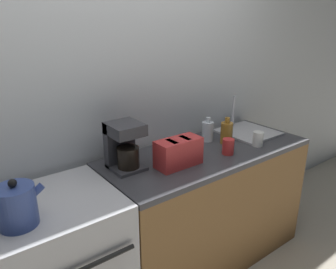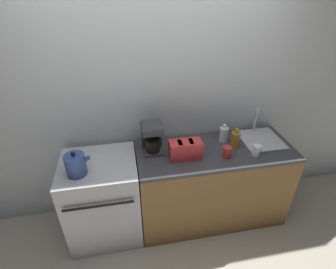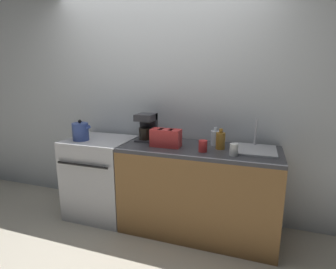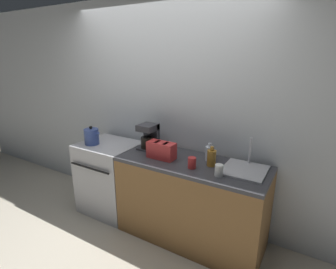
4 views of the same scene
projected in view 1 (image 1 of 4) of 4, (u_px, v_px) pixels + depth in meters
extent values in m
cube|color=silver|center=(110.00, 97.00, 2.14)|extent=(8.00, 0.05, 2.60)
cube|color=black|center=(47.00, 205.00, 1.66)|extent=(0.69, 0.60, 0.02)
cylinder|color=black|center=(21.00, 228.00, 1.47)|extent=(0.19, 0.19, 0.01)
cylinder|color=black|center=(87.00, 205.00, 1.65)|extent=(0.19, 0.19, 0.01)
cylinder|color=black|center=(7.00, 203.00, 1.66)|extent=(0.19, 0.19, 0.01)
cylinder|color=black|center=(68.00, 185.00, 1.84)|extent=(0.19, 0.19, 0.01)
cube|color=brown|center=(205.00, 208.00, 2.47)|extent=(1.55, 0.63, 0.87)
cube|color=#38383D|center=(208.00, 152.00, 2.32)|extent=(1.55, 0.63, 0.04)
cylinder|color=#33478C|center=(16.00, 206.00, 1.45)|extent=(0.17, 0.17, 0.19)
sphere|color=black|center=(12.00, 183.00, 1.41)|extent=(0.04, 0.04, 0.04)
cylinder|color=#33478C|center=(34.00, 193.00, 1.48)|extent=(0.10, 0.03, 0.08)
cube|color=red|center=(178.00, 152.00, 2.05)|extent=(0.30, 0.14, 0.17)
cube|color=black|center=(172.00, 142.00, 1.99)|extent=(0.04, 0.10, 0.01)
cube|color=black|center=(185.00, 138.00, 2.05)|extent=(0.04, 0.10, 0.01)
cube|color=#333338|center=(127.00, 167.00, 2.03)|extent=(0.19, 0.21, 0.02)
cube|color=#333338|center=(119.00, 143.00, 2.04)|extent=(0.19, 0.06, 0.29)
cube|color=#333338|center=(125.00, 129.00, 1.94)|extent=(0.19, 0.21, 0.07)
cylinder|color=black|center=(128.00, 157.00, 1.98)|extent=(0.13, 0.13, 0.13)
cube|color=#B7B7BC|center=(248.00, 132.00, 2.66)|extent=(0.40, 0.41, 0.01)
cylinder|color=silver|center=(233.00, 112.00, 2.74)|extent=(0.02, 0.02, 0.28)
cylinder|color=#9E6B23|center=(227.00, 133.00, 2.41)|extent=(0.09, 0.09, 0.16)
cylinder|color=#9E6B23|center=(227.00, 120.00, 2.38)|extent=(0.04, 0.04, 0.04)
cylinder|color=silver|center=(208.00, 131.00, 2.47)|extent=(0.09, 0.09, 0.15)
cylinder|color=silver|center=(208.00, 120.00, 2.44)|extent=(0.03, 0.03, 0.04)
cylinder|color=red|center=(228.00, 147.00, 2.23)|extent=(0.08, 0.08, 0.11)
cylinder|color=white|center=(258.00, 139.00, 2.37)|extent=(0.08, 0.08, 0.11)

